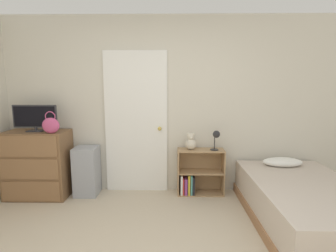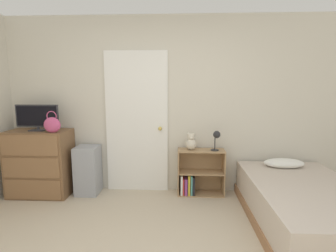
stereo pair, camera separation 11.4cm
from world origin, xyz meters
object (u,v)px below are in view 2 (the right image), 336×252
at_px(storage_bin, 88,170).
at_px(handbag, 52,125).
at_px(teddy_bear, 191,143).
at_px(desk_lamp, 216,137).
at_px(bed, 306,206).
at_px(bookshelf, 197,175).
at_px(tv, 37,117).
at_px(dresser, 40,163).

bearing_deg(storage_bin, handbag, -149.30).
height_order(handbag, teddy_bear, handbag).
distance_m(desk_lamp, bed, 1.36).
bearing_deg(desk_lamp, bed, -41.30).
xyz_separation_m(storage_bin, bookshelf, (1.59, 0.05, -0.07)).
xyz_separation_m(handbag, bookshelf, (1.96, 0.27, -0.77)).
bearing_deg(tv, desk_lamp, 1.72).
bearing_deg(bookshelf, desk_lamp, -10.12).
relative_size(tv, storage_bin, 0.86).
bearing_deg(desk_lamp, storage_bin, 180.00).
xyz_separation_m(bookshelf, teddy_bear, (-0.09, -0.01, 0.49)).
xyz_separation_m(storage_bin, bed, (2.75, -0.80, -0.11)).
distance_m(storage_bin, teddy_bear, 1.55).
distance_m(dresser, storage_bin, 0.68).
bearing_deg(desk_lamp, tv, -178.28).
bearing_deg(bookshelf, tv, -176.90).
relative_size(bookshelf, teddy_bear, 2.75).
bearing_deg(storage_bin, teddy_bear, 1.49).
height_order(handbag, bed, handbag).
relative_size(bookshelf, desk_lamp, 2.36).
height_order(tv, storage_bin, tv).
distance_m(storage_bin, desk_lamp, 1.92).
bearing_deg(bookshelf, teddy_bear, -175.56).
xyz_separation_m(dresser, handbag, (0.29, -0.15, 0.58)).
relative_size(teddy_bear, desk_lamp, 0.86).
bearing_deg(storage_bin, tv, -173.45).
bearing_deg(desk_lamp, handbag, -174.28).
bearing_deg(storage_bin, bed, -16.14).
bearing_deg(tv, bookshelf, 3.10).
bearing_deg(teddy_bear, storage_bin, -178.51).
xyz_separation_m(handbag, bed, (3.13, -0.57, -0.81)).
relative_size(handbag, bookshelf, 0.44).
xyz_separation_m(dresser, storage_bin, (0.67, 0.07, -0.12)).
height_order(storage_bin, bed, storage_bin).
bearing_deg(desk_lamp, teddy_bear, 173.64).
bearing_deg(storage_bin, desk_lamp, -0.00).
bearing_deg(handbag, dresser, 152.17).
height_order(bookshelf, bed, bookshelf).
distance_m(handbag, bed, 3.28).
distance_m(dresser, handbag, 0.67).
height_order(bookshelf, desk_lamp, desk_lamp).
bearing_deg(bed, bookshelf, 144.14).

